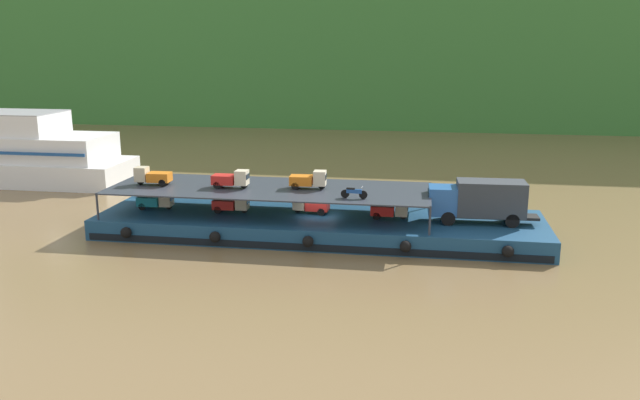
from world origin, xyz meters
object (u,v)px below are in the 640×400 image
(mini_truck_lower_aft, at_px, (232,203))
(passenger_ferry_upstream, at_px, (6,152))
(mini_truck_lower_fore, at_px, (390,210))
(cargo_barge, at_px, (319,225))
(motorcycle_upper_port, at_px, (354,192))
(mini_truck_lower_stern, at_px, (156,200))
(mini_truck_lower_mid, at_px, (310,204))
(mini_truck_upper_mid, at_px, (231,179))
(mini_truck_upper_stern, at_px, (152,176))
(covered_lorry, at_px, (480,200))
(mini_truck_upper_fore, at_px, (309,180))

(mini_truck_lower_aft, distance_m, passenger_ferry_upstream, 31.98)
(mini_truck_lower_fore, distance_m, passenger_ferry_upstream, 43.13)
(cargo_barge, xyz_separation_m, mini_truck_lower_fore, (5.35, 0.01, 1.44))
(motorcycle_upper_port, bearing_deg, mini_truck_lower_stern, 171.88)
(mini_truck_lower_stern, xyz_separation_m, mini_truck_lower_fore, (18.25, 0.09, 0.00))
(mini_truck_lower_mid, bearing_deg, mini_truck_lower_aft, -173.17)
(mini_truck_upper_mid, bearing_deg, mini_truck_upper_stern, 179.57)
(passenger_ferry_upstream, bearing_deg, mini_truck_lower_stern, -31.97)
(cargo_barge, height_order, mini_truck_lower_mid, mini_truck_lower_mid)
(mini_truck_lower_stern, distance_m, mini_truck_lower_mid, 12.17)
(mini_truck_lower_mid, bearing_deg, cargo_barge, -38.02)
(cargo_barge, bearing_deg, motorcycle_upper_port, -38.94)
(covered_lorry, distance_m, mini_truck_upper_stern, 24.70)
(mini_truck_lower_stern, height_order, mini_truck_lower_fore, same)
(covered_lorry, relative_size, mini_truck_upper_fore, 2.84)
(mini_truck_upper_mid, bearing_deg, mini_truck_lower_aft, 111.37)
(passenger_ferry_upstream, bearing_deg, mini_truck_upper_stern, -32.63)
(mini_truck_lower_stern, height_order, mini_truck_lower_aft, same)
(mini_truck_lower_mid, bearing_deg, passenger_ferry_upstream, 158.89)
(mini_truck_upper_stern, height_order, motorcycle_upper_port, mini_truck_upper_stern)
(mini_truck_lower_aft, height_order, passenger_ferry_upstream, passenger_ferry_upstream)
(mini_truck_upper_fore, bearing_deg, mini_truck_lower_fore, -2.01)
(mini_truck_lower_fore, height_order, mini_truck_upper_mid, mini_truck_upper_mid)
(mini_truck_lower_mid, relative_size, motorcycle_upper_port, 1.47)
(cargo_barge, distance_m, mini_truck_upper_stern, 13.40)
(mini_truck_lower_stern, relative_size, mini_truck_lower_mid, 1.00)
(mini_truck_lower_stern, bearing_deg, passenger_ferry_upstream, 148.03)
(mini_truck_lower_fore, bearing_deg, mini_truck_lower_aft, -179.34)
(passenger_ferry_upstream, bearing_deg, motorcycle_upper_port, -23.06)
(mini_truck_upper_stern, bearing_deg, passenger_ferry_upstream, 147.37)
(mini_truck_upper_stern, relative_size, passenger_ferry_upstream, 0.11)
(cargo_barge, relative_size, motorcycle_upper_port, 17.57)
(covered_lorry, bearing_deg, mini_truck_upper_stern, -179.22)
(covered_lorry, distance_m, mini_truck_upper_mid, 18.39)
(passenger_ferry_upstream, bearing_deg, mini_truck_upper_mid, -26.64)
(mini_truck_lower_stern, height_order, mini_truck_lower_mid, same)
(mini_truck_upper_fore, distance_m, passenger_ferry_upstream, 37.29)
(mini_truck_lower_stern, relative_size, mini_truck_upper_fore, 1.00)
(mini_truck_upper_stern, distance_m, motorcycle_upper_port, 15.96)
(covered_lorry, distance_m, mini_truck_lower_fore, 6.46)
(mini_truck_lower_mid, distance_m, passenger_ferry_upstream, 37.20)
(mini_truck_lower_aft, relative_size, mini_truck_lower_mid, 0.99)
(covered_lorry, height_order, motorcycle_upper_port, covered_lorry)
(cargo_barge, height_order, mini_truck_upper_stern, mini_truck_upper_stern)
(mini_truck_lower_aft, xyz_separation_m, motorcycle_upper_port, (9.66, -2.21, 1.74))
(mini_truck_lower_mid, xyz_separation_m, mini_truck_upper_fore, (-0.05, -0.36, 2.00))
(mini_truck_lower_mid, relative_size, mini_truck_upper_fore, 1.00)
(mini_truck_lower_fore, xyz_separation_m, motorcycle_upper_port, (-2.45, -2.35, 1.74))
(mini_truck_lower_mid, distance_m, mini_truck_upper_mid, 6.30)
(mini_truck_upper_fore, bearing_deg, cargo_barge, -15.79)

